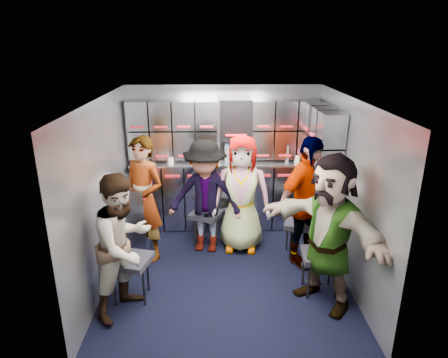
{
  "coord_description": "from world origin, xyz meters",
  "views": [
    {
      "loc": [
        -0.13,
        -4.24,
        2.71
      ],
      "look_at": [
        -0.02,
        0.35,
        1.1
      ],
      "focal_mm": 32.0,
      "sensor_mm": 36.0,
      "label": 1
    }
  ],
  "objects_px": {
    "jump_seat_mid_right": "(301,225)",
    "attendant_arc_c": "(242,194)",
    "attendant_arc_a": "(124,245)",
    "attendant_arc_e": "(329,232)",
    "attendant_standing": "(144,200)",
    "attendant_arc_b": "(205,197)",
    "jump_seat_center": "(240,215)",
    "attendant_arc_d": "(306,202)",
    "jump_seat_mid_left": "(206,216)",
    "jump_seat_near_right": "(321,258)",
    "jump_seat_near_left": "(130,263)"
  },
  "relations": [
    {
      "from": "jump_seat_mid_right",
      "to": "attendant_arc_c",
      "type": "bearing_deg",
      "value": 164.43
    },
    {
      "from": "attendant_arc_a",
      "to": "attendant_arc_e",
      "type": "distance_m",
      "value": 2.09
    },
    {
      "from": "attendant_standing",
      "to": "attendant_arc_b",
      "type": "bearing_deg",
      "value": 43.69
    },
    {
      "from": "jump_seat_center",
      "to": "attendant_arc_c",
      "type": "relative_size",
      "value": 0.31
    },
    {
      "from": "attendant_standing",
      "to": "attendant_arc_d",
      "type": "distance_m",
      "value": 2.02
    },
    {
      "from": "attendant_arc_e",
      "to": "attendant_arc_c",
      "type": "bearing_deg",
      "value": 176.24
    },
    {
      "from": "attendant_arc_d",
      "to": "attendant_arc_c",
      "type": "bearing_deg",
      "value": 116.79
    },
    {
      "from": "attendant_arc_b",
      "to": "attendant_arc_d",
      "type": "distance_m",
      "value": 1.29
    },
    {
      "from": "attendant_standing",
      "to": "jump_seat_mid_right",
      "type": "bearing_deg",
      "value": 30.73
    },
    {
      "from": "attendant_standing",
      "to": "attendant_arc_d",
      "type": "xyz_separation_m",
      "value": [
        2.01,
        -0.18,
        0.02
      ]
    },
    {
      "from": "jump_seat_mid_right",
      "to": "attendant_arc_e",
      "type": "xyz_separation_m",
      "value": [
        0.05,
        -1.0,
        0.41
      ]
    },
    {
      "from": "jump_seat_center",
      "to": "attendant_arc_b",
      "type": "height_order",
      "value": "attendant_arc_b"
    },
    {
      "from": "attendant_arc_d",
      "to": "attendant_arc_e",
      "type": "xyz_separation_m",
      "value": [
        0.05,
        -0.82,
        0.01
      ]
    },
    {
      "from": "attendant_arc_a",
      "to": "attendant_arc_e",
      "type": "relative_size",
      "value": 0.9
    },
    {
      "from": "attendant_arc_c",
      "to": "attendant_arc_d",
      "type": "xyz_separation_m",
      "value": [
        0.76,
        -0.39,
        0.04
      ]
    },
    {
      "from": "jump_seat_mid_right",
      "to": "attendant_arc_c",
      "type": "distance_m",
      "value": 0.87
    },
    {
      "from": "jump_seat_center",
      "to": "attendant_standing",
      "type": "xyz_separation_m",
      "value": [
        -1.24,
        -0.39,
        0.4
      ]
    },
    {
      "from": "jump_seat_mid_left",
      "to": "attendant_arc_d",
      "type": "bearing_deg",
      "value": -23.44
    },
    {
      "from": "jump_seat_near_right",
      "to": "attendant_arc_a",
      "type": "xyz_separation_m",
      "value": [
        -2.08,
        -0.25,
        0.32
      ]
    },
    {
      "from": "jump_seat_near_right",
      "to": "attendant_arc_e",
      "type": "height_order",
      "value": "attendant_arc_e"
    },
    {
      "from": "jump_seat_center",
      "to": "jump_seat_near_right",
      "type": "relative_size",
      "value": 1.01
    },
    {
      "from": "jump_seat_near_left",
      "to": "attendant_arc_b",
      "type": "height_order",
      "value": "attendant_arc_b"
    },
    {
      "from": "jump_seat_mid_left",
      "to": "attendant_arc_b",
      "type": "xyz_separation_m",
      "value": [
        0.0,
        -0.18,
        0.35
      ]
    },
    {
      "from": "jump_seat_near_right",
      "to": "attendant_standing",
      "type": "bearing_deg",
      "value": 158.2
    },
    {
      "from": "jump_seat_near_left",
      "to": "attendant_arc_e",
      "type": "bearing_deg",
      "value": -3.01
    },
    {
      "from": "jump_seat_mid_left",
      "to": "attendant_arc_d",
      "type": "height_order",
      "value": "attendant_arc_d"
    },
    {
      "from": "jump_seat_mid_right",
      "to": "attendant_standing",
      "type": "bearing_deg",
      "value": 179.92
    },
    {
      "from": "attendant_arc_b",
      "to": "attendant_arc_c",
      "type": "xyz_separation_m",
      "value": [
        0.48,
        0.03,
        0.03
      ]
    },
    {
      "from": "attendant_arc_b",
      "to": "attendant_arc_c",
      "type": "distance_m",
      "value": 0.48
    },
    {
      "from": "jump_seat_mid_right",
      "to": "attendant_standing",
      "type": "distance_m",
      "value": 2.04
    },
    {
      "from": "attendant_arc_c",
      "to": "jump_seat_mid_right",
      "type": "bearing_deg",
      "value": -9.1
    },
    {
      "from": "jump_seat_center",
      "to": "attendant_arc_c",
      "type": "distance_m",
      "value": 0.42
    },
    {
      "from": "attendant_standing",
      "to": "attendant_arc_a",
      "type": "bearing_deg",
      "value": -60.57
    },
    {
      "from": "jump_seat_mid_right",
      "to": "attendant_arc_a",
      "type": "distance_m",
      "value": 2.32
    },
    {
      "from": "jump_seat_near_left",
      "to": "jump_seat_center",
      "type": "xyz_separation_m",
      "value": [
        1.27,
        1.28,
        -0.04
      ]
    },
    {
      "from": "jump_seat_mid_right",
      "to": "jump_seat_near_right",
      "type": "relative_size",
      "value": 1.04
    },
    {
      "from": "jump_seat_near_left",
      "to": "attendant_standing",
      "type": "distance_m",
      "value": 0.96
    },
    {
      "from": "jump_seat_mid_right",
      "to": "jump_seat_near_right",
      "type": "bearing_deg",
      "value": -86.46
    },
    {
      "from": "jump_seat_center",
      "to": "attendant_arc_c",
      "type": "bearing_deg",
      "value": -90.0
    },
    {
      "from": "jump_seat_center",
      "to": "attendant_arc_a",
      "type": "height_order",
      "value": "attendant_arc_a"
    },
    {
      "from": "attendant_arc_a",
      "to": "attendant_arc_d",
      "type": "relative_size",
      "value": 0.92
    },
    {
      "from": "jump_seat_mid_right",
      "to": "attendant_arc_e",
      "type": "relative_size",
      "value": 0.3
    },
    {
      "from": "attendant_arc_e",
      "to": "attendant_standing",
      "type": "bearing_deg",
      "value": -153.66
    },
    {
      "from": "jump_seat_mid_left",
      "to": "attendant_arc_e",
      "type": "bearing_deg",
      "value": -46.44
    },
    {
      "from": "attendant_arc_c",
      "to": "attendant_arc_e",
      "type": "height_order",
      "value": "attendant_arc_e"
    },
    {
      "from": "attendant_standing",
      "to": "attendant_arc_e",
      "type": "distance_m",
      "value": 2.29
    },
    {
      "from": "jump_seat_near_right",
      "to": "attendant_arc_c",
      "type": "height_order",
      "value": "attendant_arc_c"
    },
    {
      "from": "jump_seat_near_left",
      "to": "jump_seat_near_right",
      "type": "bearing_deg",
      "value": 1.93
    },
    {
      "from": "attendant_standing",
      "to": "jump_seat_mid_left",
      "type": "bearing_deg",
      "value": 55.69
    },
    {
      "from": "attendant_arc_b",
      "to": "attendant_arc_e",
      "type": "height_order",
      "value": "attendant_arc_e"
    }
  ]
}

